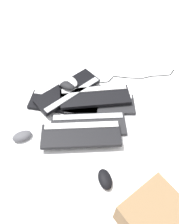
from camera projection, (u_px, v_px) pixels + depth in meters
ground_plane at (81, 120)px, 1.33m from camera, size 3.20×3.20×0.00m
keyboard_0 at (88, 125)px, 1.29m from camera, size 0.18×0.45×0.03m
keyboard_1 at (100, 104)px, 1.39m from camera, size 0.20×0.45×0.03m
keyboard_2 at (64, 103)px, 1.39m from camera, size 0.26×0.46×0.03m
keyboard_3 at (81, 135)px, 1.22m from camera, size 0.18×0.45×0.03m
keyboard_4 at (68, 91)px, 1.42m from camera, size 0.38×0.45×0.03m
keyboard_5 at (95, 97)px, 1.39m from camera, size 0.15×0.44×0.03m
mouse_0 at (71, 82)px, 1.42m from camera, size 0.13×0.11×0.04m
mouse_1 at (65, 81)px, 1.42m from camera, size 0.11×0.13×0.04m
mouse_2 at (105, 179)px, 1.09m from camera, size 0.12×0.08×0.04m
mouse_3 at (22, 136)px, 1.24m from camera, size 0.09×0.12×0.04m
mouse_4 at (67, 85)px, 1.40m from camera, size 0.12×0.13×0.04m
cable_0 at (136, 77)px, 1.55m from camera, size 0.08×0.60×0.01m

